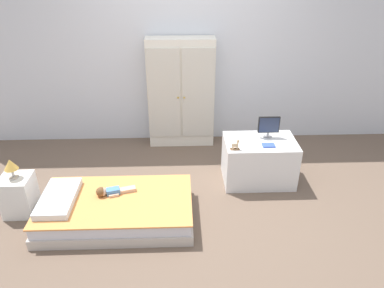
{
  "coord_description": "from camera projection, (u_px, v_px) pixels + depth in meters",
  "views": [
    {
      "loc": [
        -0.1,
        -3.12,
        2.41
      ],
      "look_at": [
        0.03,
        0.34,
        0.54
      ],
      "focal_mm": 33.95,
      "sensor_mm": 36.0,
      "label": 1
    }
  ],
  "objects": [
    {
      "name": "rocking_horse_toy",
      "position": [
        236.0,
        145.0,
        3.85
      ],
      "size": [
        0.1,
        0.04,
        0.12
      ],
      "color": "#8E6642",
      "rests_on": "tv_stand"
    },
    {
      "name": "table_lamp",
      "position": [
        11.0,
        165.0,
        3.5
      ],
      "size": [
        0.13,
        0.13,
        0.21
      ],
      "color": "#B7B2AD",
      "rests_on": "nightstand"
    },
    {
      "name": "tv_stand",
      "position": [
        259.0,
        161.0,
        4.17
      ],
      "size": [
        0.8,
        0.53,
        0.52
      ],
      "primitive_type": "cube",
      "color": "white",
      "rests_on": "ground_plane"
    },
    {
      "name": "bed",
      "position": [
        117.0,
        209.0,
        3.61
      ],
      "size": [
        1.5,
        0.85,
        0.24
      ],
      "color": "beige",
      "rests_on": "ground_plane"
    },
    {
      "name": "book_blue",
      "position": [
        268.0,
        145.0,
        3.94
      ],
      "size": [
        0.13,
        0.09,
        0.02
      ],
      "primitive_type": "cube",
      "color": "blue",
      "rests_on": "tv_stand"
    },
    {
      "name": "pillow",
      "position": [
        59.0,
        198.0,
        3.52
      ],
      "size": [
        0.32,
        0.61,
        0.06
      ],
      "primitive_type": "cube",
      "color": "silver",
      "rests_on": "bed"
    },
    {
      "name": "nightstand",
      "position": [
        19.0,
        195.0,
        3.67
      ],
      "size": [
        0.3,
        0.3,
        0.42
      ],
      "primitive_type": "cube",
      "color": "white",
      "rests_on": "ground_plane"
    },
    {
      "name": "doll",
      "position": [
        109.0,
        191.0,
        3.61
      ],
      "size": [
        0.39,
        0.17,
        0.1
      ],
      "color": "#4C84C6",
      "rests_on": "bed"
    },
    {
      "name": "wardrobe",
      "position": [
        181.0,
        94.0,
        4.77
      ],
      "size": [
        0.87,
        0.29,
        1.45
      ],
      "color": "white",
      "rests_on": "ground_plane"
    },
    {
      "name": "back_wall",
      "position": [
        186.0,
        42.0,
        4.63
      ],
      "size": [
        6.4,
        0.05,
        2.7
      ],
      "primitive_type": "cube",
      "color": "silver",
      "rests_on": "ground_plane"
    },
    {
      "name": "tv_monitor",
      "position": [
        269.0,
        126.0,
        4.06
      ],
      "size": [
        0.24,
        0.1,
        0.25
      ],
      "color": "#99999E",
      "rests_on": "tv_stand"
    },
    {
      "name": "ground_plane",
      "position": [
        190.0,
        204.0,
        3.89
      ],
      "size": [
        10.0,
        10.0,
        0.02
      ],
      "primitive_type": "cube",
      "color": "brown"
    }
  ]
}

